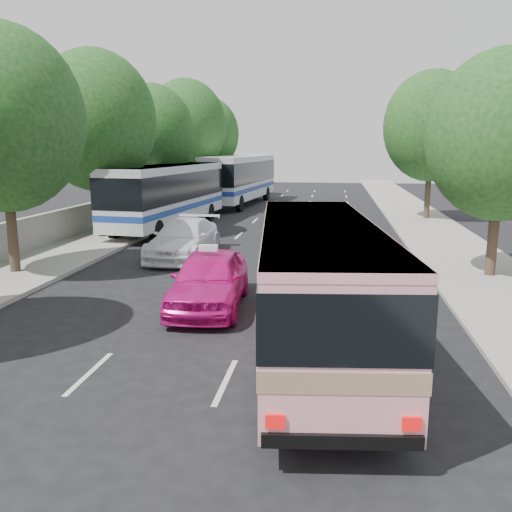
% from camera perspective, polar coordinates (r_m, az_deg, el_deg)
% --- Properties ---
extents(ground, '(120.00, 120.00, 0.00)m').
position_cam_1_polar(ground, '(13.23, -5.80, -9.20)').
color(ground, black).
rests_on(ground, ground).
extents(sidewalk_left, '(4.00, 90.00, 0.15)m').
position_cam_1_polar(sidewalk_left, '(34.33, -11.58, 3.56)').
color(sidewalk_left, '#9E998E').
rests_on(sidewalk_left, ground).
extents(sidewalk_right, '(4.00, 90.00, 0.12)m').
position_cam_1_polar(sidewalk_right, '(32.78, 17.68, 2.86)').
color(sidewalk_right, '#9E998E').
rests_on(sidewalk_right, ground).
extents(low_wall, '(0.30, 90.00, 1.50)m').
position_cam_1_polar(low_wall, '(34.88, -14.43, 4.92)').
color(low_wall, '#9E998E').
rests_on(low_wall, sidewalk_left).
extents(tree_left_b, '(5.70, 5.70, 8.88)m').
position_cam_1_polar(tree_left_b, '(21.33, -25.13, 13.53)').
color(tree_left_b, '#38281E').
rests_on(tree_left_b, ground).
extents(tree_left_c, '(6.00, 6.00, 9.35)m').
position_cam_1_polar(tree_left_c, '(28.49, -16.53, 13.96)').
color(tree_left_c, '#38281E').
rests_on(tree_left_c, ground).
extents(tree_left_d, '(5.52, 5.52, 8.60)m').
position_cam_1_polar(tree_left_d, '(35.88, -10.92, 12.82)').
color(tree_left_d, '#38281E').
rests_on(tree_left_d, ground).
extents(tree_left_e, '(6.30, 6.30, 9.82)m').
position_cam_1_polar(tree_left_e, '(43.52, -7.32, 13.71)').
color(tree_left_e, '#38281E').
rests_on(tree_left_e, ground).
extents(tree_left_f, '(5.88, 5.88, 9.16)m').
position_cam_1_polar(tree_left_f, '(51.31, -5.10, 12.92)').
color(tree_left_f, '#38281E').
rests_on(tree_left_f, ground).
extents(tree_right_near, '(5.10, 5.10, 7.95)m').
position_cam_1_polar(tree_right_near, '(20.75, 24.75, 11.95)').
color(tree_right_near, '#38281E').
rests_on(tree_right_near, ground).
extents(tree_right_far, '(6.00, 6.00, 9.35)m').
position_cam_1_polar(tree_right_far, '(36.47, 18.18, 13.21)').
color(tree_right_far, '#38281E').
rests_on(tree_right_far, ground).
extents(pink_bus, '(3.43, 9.68, 3.02)m').
position_cam_1_polar(pink_bus, '(12.04, 6.50, -1.94)').
color(pink_bus, pink).
rests_on(pink_bus, ground).
extents(pink_taxi, '(2.30, 5.08, 1.69)m').
position_cam_1_polar(pink_taxi, '(15.88, -4.97, -2.47)').
color(pink_taxi, '#D01280').
rests_on(pink_taxi, ground).
extents(white_pickup, '(2.35, 5.55, 1.60)m').
position_cam_1_polar(white_pickup, '(23.22, -7.60, 1.80)').
color(white_pickup, white).
rests_on(white_pickup, ground).
extents(tour_coach_front, '(3.82, 12.33, 3.63)m').
position_cam_1_polar(tour_coach_front, '(31.40, -9.24, 6.80)').
color(tour_coach_front, silver).
rests_on(tour_coach_front, ground).
extents(tour_coach_rear, '(4.12, 13.27, 3.91)m').
position_cam_1_polar(tour_coach_rear, '(44.12, -1.70, 8.46)').
color(tour_coach_rear, silver).
rests_on(tour_coach_rear, ground).
extents(taxi_roof_sign, '(0.56, 0.21, 0.18)m').
position_cam_1_polar(taxi_roof_sign, '(15.68, -5.03, 0.86)').
color(taxi_roof_sign, silver).
rests_on(taxi_roof_sign, pink_taxi).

